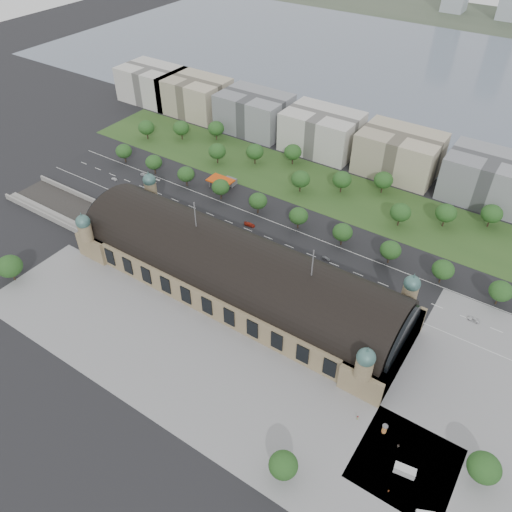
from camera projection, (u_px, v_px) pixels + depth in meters
The scene contains 63 objects.
ground at pixel (237, 289), 216.71m from camera, with size 900.00×900.00×0.00m, color black.
station at pixel (236, 271), 210.12m from camera, with size 150.00×48.40×44.30m.
track_cutting at pixel (64, 210), 261.68m from camera, with size 70.00×24.00×3.10m.
plaza_south at pixel (190, 367), 184.39m from camera, with size 190.00×48.00×0.12m, color gray.
plaza_east at pixel (478, 403), 172.87m from camera, with size 56.00×100.00×0.12m, color gray.
road_slab at pixel (248, 230), 249.47m from camera, with size 260.00×26.00×0.10m, color black.
grass_belt at pixel (310, 184), 282.42m from camera, with size 300.00×45.00×0.10m, color #2D4E1F.
petrol_station at pixel (226, 181), 279.41m from camera, with size 14.00×13.00×5.05m.
lake at pixel (448, 79), 406.79m from camera, with size 700.00×320.00×0.08m, color slate.
far_shore at pixel (506, 22), 534.35m from camera, with size 700.00×120.00×0.14m, color #44513D.
office_0 at pixel (153, 84), 366.21m from camera, with size 45.00×32.00×24.00m, color #BBB8B1.
office_1 at pixel (195, 96), 349.18m from camera, with size 45.00×32.00×24.00m, color #B6AA8F.
office_2 at pixel (254, 113), 327.90m from camera, with size 45.00×32.00×24.00m, color gray.
office_3 at pixel (322, 131), 306.61m from camera, with size 45.00×32.00×24.00m, color #BBB8B1.
office_4 at pixel (399, 153), 285.33m from camera, with size 45.00×32.00×24.00m, color #B6AA8F.
office_5 at pixel (489, 179), 264.05m from camera, with size 45.00×32.00×24.00m, color gray.
tree_row_0 at pixel (124, 151), 296.83m from camera, with size 9.60×9.60×11.52m.
tree_row_1 at pixel (154, 162), 286.62m from camera, with size 9.60×9.60×11.52m.
tree_row_2 at pixel (186, 174), 276.40m from camera, with size 9.60×9.60×11.52m.
tree_row_3 at pixel (221, 187), 266.19m from camera, with size 9.60×9.60×11.52m.
tree_row_4 at pixel (258, 201), 255.97m from camera, with size 9.60×9.60×11.52m.
tree_row_5 at pixel (298, 216), 245.75m from camera, with size 9.60×9.60×11.52m.
tree_row_6 at pixel (343, 232), 235.54m from camera, with size 9.60×9.60×11.52m.
tree_row_7 at pixel (391, 250), 225.32m from camera, with size 9.60×9.60×11.52m.
tree_row_8 at pixel (443, 270), 215.11m from camera, with size 9.60×9.60×11.52m.
tree_row_9 at pixel (501, 291), 204.89m from camera, with size 9.60×9.60×11.52m.
tree_belt_0 at pixel (146, 127), 319.83m from camera, with size 10.40×10.40×12.48m.
tree_belt_1 at pixel (181, 128), 319.39m from camera, with size 10.40×10.40×12.48m.
tree_belt_2 at pixel (216, 128), 318.96m from camera, with size 10.40×10.40×12.48m.
tree_belt_3 at pixel (217, 151), 295.56m from camera, with size 10.40×10.40×12.48m.
tree_belt_4 at pixel (255, 152), 295.13m from camera, with size 10.40×10.40×12.48m.
tree_belt_5 at pixel (293, 152), 294.70m from camera, with size 10.40×10.40×12.48m.
tree_belt_6 at pixel (301, 179), 271.30m from camera, with size 10.40×10.40×12.48m.
tree_belt_7 at pixel (342, 180), 270.87m from camera, with size 10.40×10.40×12.48m.
tree_belt_8 at pixel (383, 180), 270.43m from camera, with size 10.40×10.40×12.48m.
tree_belt_9 at pixel (401, 212), 247.04m from camera, with size 10.40×10.40×12.48m.
tree_belt_10 at pixel (446, 213), 246.60m from camera, with size 10.40×10.40×12.48m.
tree_belt_11 at pixel (492, 214), 246.17m from camera, with size 10.40×10.40×12.48m.
tree_plaza_ne at pixel (484, 468), 147.26m from camera, with size 10.00×10.00×11.69m.
tree_plaza_sw at pixel (9, 266), 215.84m from camera, with size 11.00×11.00×12.73m.
tree_plaza_s at pixel (283, 465), 148.54m from camera, with size 9.00×9.00×10.64m.
traffic_car_0 at pixel (114, 179), 285.48m from camera, with size 1.62×4.02×1.37m, color white.
traffic_car_1 at pixel (144, 175), 288.79m from camera, with size 1.60×4.60×1.52m, color gray.
traffic_car_2 at pixel (188, 217), 256.18m from camera, with size 2.68×5.82×1.62m, color black.
traffic_car_3 at pixel (250, 224), 251.43m from camera, with size 2.29×5.63×1.64m, color maroon.
traffic_car_4 at pixel (294, 256), 232.77m from camera, with size 1.58×3.92×1.33m, color #192446.
traffic_car_5 at pixel (326, 259), 231.19m from camera, with size 1.38×3.95×1.30m, color #4E4F55.
traffic_car_6 at pixel (473, 319), 201.97m from camera, with size 2.17×4.71×1.31m, color silver.
parked_car_0 at pixel (175, 217), 256.39m from camera, with size 1.68×4.83×1.59m, color black.
parked_car_1 at pixel (144, 210), 261.30m from camera, with size 2.33×5.05×1.40m, color maroon.
parked_car_2 at pixel (171, 216), 257.49m from camera, with size 1.86×4.57×1.32m, color #192548.
parked_car_3 at pixel (178, 219), 255.64m from camera, with size 1.54×3.82×1.30m, color slate.
parked_car_4 at pixel (175, 217), 256.37m from camera, with size 1.70×4.87×1.61m, color silver.
parked_car_5 at pixel (210, 239), 242.65m from camera, with size 2.41×5.23×1.45m, color gray.
parked_car_6 at pixel (218, 236), 244.40m from camera, with size 2.15×5.29×1.54m, color black.
bus_west at pixel (252, 238), 241.78m from camera, with size 2.57×10.98×3.06m, color red.
bus_mid at pixel (298, 257), 230.84m from camera, with size 2.69×11.50×3.20m, color beige.
bus_east at pixel (328, 277), 219.94m from camera, with size 2.82×12.05×3.36m, color silver.
van_east at pixel (404, 470), 152.90m from camera, with size 6.86×3.56×2.84m.
advertising_column at pixel (385, 429), 163.09m from camera, with size 1.91×1.91×3.62m.
pedestrian_0 at pixel (358, 418), 167.32m from camera, with size 0.90×0.52×1.85m, color gray.
pedestrian_1 at pixel (388, 491), 148.58m from camera, with size 0.59×0.38×1.61m, color gray.
pedestrian_2 at pixel (399, 446), 159.58m from camera, with size 0.93×0.53×1.91m, color gray.
Camera 1 is at (94.22, -125.95, 149.99)m, focal length 35.00 mm.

